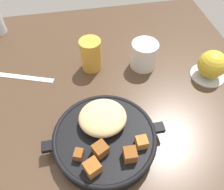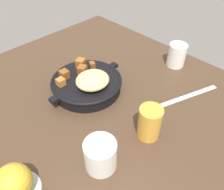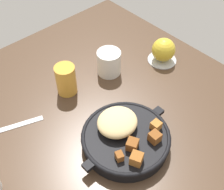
{
  "view_description": "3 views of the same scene",
  "coord_description": "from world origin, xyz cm",
  "px_view_note": "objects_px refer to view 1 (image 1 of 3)",
  "views": [
    {
      "loc": [
        -4.99,
        -33.59,
        49.16
      ],
      "look_at": [
        1.32,
        -0.43,
        7.61
      ],
      "focal_mm": 36.34,
      "sensor_mm": 36.0,
      "label": 1
    },
    {
      "loc": [
        33.03,
        38.71,
        50.45
      ],
      "look_at": [
        -1.96,
        3.32,
        5.05
      ],
      "focal_mm": 36.05,
      "sensor_mm": 36.0,
      "label": 2
    },
    {
      "loc": [
        -35.47,
        -40.08,
        68.12
      ],
      "look_at": [
        2.95,
        1.97,
        7.41
      ],
      "focal_mm": 47.9,
      "sensor_mm": 36.0,
      "label": 3
    }
  ],
  "objects_px": {
    "red_apple": "(212,64)",
    "juice_glass_amber": "(91,55)",
    "cast_iron_skillet": "(105,136)",
    "butter_knife": "(18,76)",
    "ceramic_mug_white": "(144,55)"
  },
  "relations": [
    {
      "from": "red_apple",
      "to": "ceramic_mug_white",
      "type": "distance_m",
      "value": 0.2
    },
    {
      "from": "cast_iron_skillet",
      "to": "butter_knife",
      "type": "xyz_separation_m",
      "value": [
        -0.22,
        0.26,
        -0.03
      ]
    },
    {
      "from": "juice_glass_amber",
      "to": "butter_knife",
      "type": "bearing_deg",
      "value": -179.52
    },
    {
      "from": "butter_knife",
      "to": "ceramic_mug_white",
      "type": "height_order",
      "value": "ceramic_mug_white"
    },
    {
      "from": "butter_knife",
      "to": "juice_glass_amber",
      "type": "distance_m",
      "value": 0.23
    },
    {
      "from": "red_apple",
      "to": "butter_knife",
      "type": "relative_size",
      "value": 0.36
    },
    {
      "from": "ceramic_mug_white",
      "to": "juice_glass_amber",
      "type": "height_order",
      "value": "juice_glass_amber"
    },
    {
      "from": "cast_iron_skillet",
      "to": "juice_glass_amber",
      "type": "bearing_deg",
      "value": 89.05
    },
    {
      "from": "red_apple",
      "to": "ceramic_mug_white",
      "type": "height_order",
      "value": "red_apple"
    },
    {
      "from": "red_apple",
      "to": "juice_glass_amber",
      "type": "bearing_deg",
      "value": 162.91
    },
    {
      "from": "red_apple",
      "to": "juice_glass_amber",
      "type": "distance_m",
      "value": 0.35
    },
    {
      "from": "cast_iron_skillet",
      "to": "butter_knife",
      "type": "bearing_deg",
      "value": 129.94
    },
    {
      "from": "cast_iron_skillet",
      "to": "juice_glass_amber",
      "type": "distance_m",
      "value": 0.26
    },
    {
      "from": "cast_iron_skillet",
      "to": "butter_knife",
      "type": "relative_size",
      "value": 1.26
    },
    {
      "from": "ceramic_mug_white",
      "to": "butter_knife",
      "type": "bearing_deg",
      "value": 176.88
    }
  ]
}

